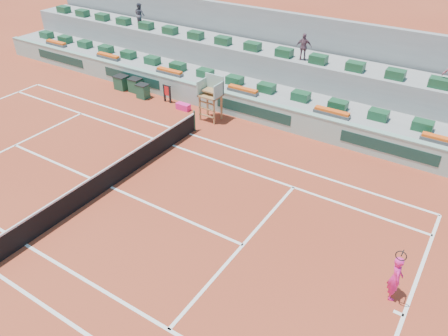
{
  "coord_description": "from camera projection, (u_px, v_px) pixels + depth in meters",
  "views": [
    {
      "loc": [
        11.97,
        -9.84,
        10.61
      ],
      "look_at": [
        4.0,
        2.5,
        1.0
      ],
      "focal_mm": 35.0,
      "sensor_mm": 36.0,
      "label": 1
    }
  ],
  "objects": [
    {
      "name": "seating_tier_upper",
      "position": [
        257.0,
        69.0,
        26.09
      ],
      "size": [
        36.0,
        2.4,
        2.6
      ],
      "primitive_type": "cube",
      "color": "#969693",
      "rests_on": "ground"
    },
    {
      "name": "stadium_back_wall",
      "position": [
        270.0,
        47.0,
        26.72
      ],
      "size": [
        36.0,
        0.4,
        4.4
      ],
      "primitive_type": "cube",
      "color": "#969693",
      "rests_on": "ground"
    },
    {
      "name": "court_lines",
      "position": [
        111.0,
        187.0,
        18.15
      ],
      "size": [
        23.89,
        11.09,
        0.01
      ],
      "color": "white",
      "rests_on": "ground"
    },
    {
      "name": "spectator_left",
      "position": [
        140.0,
        15.0,
        28.65
      ],
      "size": [
        0.84,
        0.72,
        1.51
      ],
      "primitive_type": "imported",
      "rotation": [
        0.0,
        0.0,
        2.92
      ],
      "color": "#4C4B58",
      "rests_on": "seating_tier_upper"
    },
    {
      "name": "drink_cooler_c",
      "position": [
        121.0,
        82.0,
        26.59
      ],
      "size": [
        0.8,
        0.69,
        0.84
      ],
      "color": "#184830",
      "rests_on": "ground"
    },
    {
      "name": "player_bag",
      "position": [
        183.0,
        107.0,
        24.27
      ],
      "size": [
        0.81,
        0.36,
        0.36
      ],
      "primitive_type": "cube",
      "color": "#F9208A",
      "rests_on": "ground"
    },
    {
      "name": "seat_row_upper",
      "position": [
        253.0,
        46.0,
        24.84
      ],
      "size": [
        32.9,
        0.6,
        0.44
      ],
      "color": "#184A29",
      "rests_on": "seating_tier_upper"
    },
    {
      "name": "tennis_player",
      "position": [
        396.0,
        278.0,
        12.93
      ],
      "size": [
        0.55,
        0.9,
        2.28
      ],
      "color": "#F9208A",
      "rests_on": "ground"
    },
    {
      "name": "drink_cooler_b",
      "position": [
        135.0,
        85.0,
        26.25
      ],
      "size": [
        0.76,
        0.65,
        0.84
      ],
      "color": "#184830",
      "rests_on": "ground"
    },
    {
      "name": "seat_row_lower",
      "position": [
        235.0,
        80.0,
        24.27
      ],
      "size": [
        32.9,
        0.6,
        0.44
      ],
      "color": "#184A29",
      "rests_on": "seating_tier_lower"
    },
    {
      "name": "umpire_chair",
      "position": [
        211.0,
        92.0,
        22.58
      ],
      "size": [
        1.1,
        0.9,
        2.4
      ],
      "color": "olive",
      "rests_on": "ground"
    },
    {
      "name": "tennis_net",
      "position": [
        109.0,
        177.0,
        17.87
      ],
      "size": [
        0.1,
        11.97,
        1.1
      ],
      "color": "black",
      "rests_on": "ground"
    },
    {
      "name": "flower_planters",
      "position": [
        204.0,
        81.0,
        24.43
      ],
      "size": [
        26.8,
        0.36,
        0.28
      ],
      "color": "#4F4F4F",
      "rests_on": "seating_tier_lower"
    },
    {
      "name": "drink_cooler_a",
      "position": [
        143.0,
        91.0,
        25.49
      ],
      "size": [
        0.68,
        0.58,
        0.84
      ],
      "color": "#184830",
      "rests_on": "ground"
    },
    {
      "name": "seating_tier_lower",
      "position": [
        243.0,
        89.0,
        25.35
      ],
      "size": [
        36.0,
        4.0,
        1.2
      ],
      "primitive_type": "cube",
      "color": "#969693",
      "rests_on": "ground"
    },
    {
      "name": "ground",
      "position": [
        111.0,
        187.0,
        18.16
      ],
      "size": [
        90.0,
        90.0,
        0.0
      ],
      "primitive_type": "plane",
      "color": "maroon",
      "rests_on": "ground"
    },
    {
      "name": "spectator_mid",
      "position": [
        304.0,
        47.0,
        23.16
      ],
      "size": [
        0.91,
        0.62,
        1.43
      ],
      "primitive_type": "imported",
      "rotation": [
        0.0,
        0.0,
        3.5
      ],
      "color": "#6C4855",
      "rests_on": "seating_tier_upper"
    },
    {
      "name": "towel_rack",
      "position": [
        167.0,
        92.0,
        24.88
      ],
      "size": [
        0.55,
        0.09,
        1.03
      ],
      "color": "black",
      "rests_on": "ground"
    },
    {
      "name": "advertising_hoarding",
      "position": [
        222.0,
        101.0,
        23.77
      ],
      "size": [
        36.0,
        0.34,
        1.26
      ],
      "color": "#94BAAB",
      "rests_on": "ground"
    }
  ]
}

